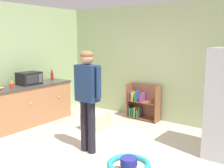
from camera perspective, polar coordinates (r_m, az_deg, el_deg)
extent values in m
plane|color=beige|center=(4.63, -3.83, -14.65)|extent=(12.00, 12.00, 0.00)
cube|color=#A1B481|center=(6.19, 10.25, 4.44)|extent=(5.20, 0.06, 2.70)
cube|color=#9EB981|center=(6.73, -16.65, 4.61)|extent=(0.06, 2.99, 2.70)
cube|color=#B4764C|center=(6.14, -18.93, -4.70)|extent=(0.60, 2.37, 0.86)
cube|color=#423E3B|center=(6.05, -19.16, -0.57)|extent=(0.64, 2.41, 0.04)
sphere|color=silver|center=(5.86, -17.25, -4.00)|extent=(0.04, 0.04, 0.04)
sphere|color=silver|center=(6.34, -11.49, -2.72)|extent=(0.04, 0.04, 0.04)
cylinder|color=silver|center=(4.50, 19.76, -2.78)|extent=(0.02, 0.02, 0.50)
cube|color=#333333|center=(4.61, 20.75, 1.27)|extent=(0.01, 0.67, 0.01)
cube|color=brown|center=(6.48, 3.77, -3.47)|extent=(0.02, 0.28, 0.85)
cube|color=brown|center=(6.11, 9.93, -4.44)|extent=(0.02, 0.28, 0.85)
cube|color=brown|center=(6.40, 7.34, -3.72)|extent=(0.80, 0.02, 0.85)
cube|color=brown|center=(6.39, 6.68, -7.39)|extent=(0.76, 0.24, 0.02)
cube|color=brown|center=(6.28, 6.76, -3.86)|extent=(0.76, 0.24, 0.02)
cube|color=#443B3D|center=(6.50, 3.90, -5.77)|extent=(0.02, 0.17, 0.26)
cube|color=brown|center=(6.41, 3.94, -2.51)|extent=(0.02, 0.17, 0.20)
cube|color=#2B8741|center=(6.49, 4.24, -6.09)|extent=(0.03, 0.17, 0.20)
cube|color=#8F3F8D|center=(6.38, 4.41, -2.46)|extent=(0.02, 0.17, 0.23)
cube|color=#24804D|center=(6.45, 4.70, -6.06)|extent=(0.02, 0.17, 0.22)
cube|color=gold|center=(6.36, 4.71, -2.65)|extent=(0.03, 0.17, 0.20)
cube|color=gold|center=(6.42, 5.17, -6.07)|extent=(0.02, 0.17, 0.24)
cube|color=#248D46|center=(6.32, 5.31, -2.77)|extent=(0.02, 0.17, 0.19)
cube|color=#26804F|center=(6.39, 5.73, -6.36)|extent=(0.02, 0.17, 0.20)
cube|color=#2D559C|center=(6.30, 5.56, -2.53)|extent=(0.02, 0.17, 0.25)
cube|color=#294DA1|center=(6.38, 5.92, -6.44)|extent=(0.02, 0.17, 0.19)
cube|color=#B32C21|center=(6.25, 6.44, -3.05)|extent=(0.03, 0.17, 0.17)
cube|color=#3F4035|center=(6.36, 6.12, -6.16)|extent=(0.02, 0.17, 0.26)
cube|color=#85408F|center=(6.23, 6.70, -2.82)|extent=(0.03, 0.17, 0.23)
cylinder|color=#222029|center=(4.57, -5.99, -8.99)|extent=(0.13, 0.13, 0.89)
cylinder|color=#222029|center=(4.47, -4.47, -9.41)|extent=(0.13, 0.13, 0.89)
cube|color=navy|center=(4.33, -5.39, 0.19)|extent=(0.38, 0.22, 0.61)
cylinder|color=navy|center=(4.49, -7.67, 0.88)|extent=(0.09, 0.09, 0.51)
cylinder|color=navy|center=(4.17, -2.96, 0.27)|extent=(0.09, 0.09, 0.51)
sphere|color=tan|center=(4.29, -5.48, 5.57)|extent=(0.21, 0.21, 0.21)
ellipsoid|color=brown|center=(4.28, -5.49, 6.34)|extent=(0.22, 0.22, 0.14)
torus|color=#2CACB0|center=(3.75, 3.66, -17.09)|extent=(0.60, 0.60, 0.08)
cylinder|color=navy|center=(3.73, 3.67, -16.41)|extent=(0.23, 0.23, 0.10)
cylinder|color=silver|center=(3.99, 3.83, -16.84)|extent=(0.02, 0.02, 0.18)
cube|color=beige|center=(5.70, -3.54, -7.90)|extent=(0.42, 0.54, 0.36)
cube|color=#424247|center=(5.51, -5.42, -8.59)|extent=(0.32, 0.01, 0.27)
cube|color=black|center=(6.15, -17.56, 1.20)|extent=(0.36, 0.48, 0.28)
cube|color=#2D2D33|center=(5.98, -16.90, 0.99)|extent=(0.01, 0.31, 0.20)
cube|color=#515156|center=(6.11, -15.27, 1.25)|extent=(0.01, 0.10, 0.20)
ellipsoid|color=gold|center=(5.81, -23.13, -0.76)|extent=(0.11, 0.15, 0.04)
ellipsoid|color=gold|center=(5.80, -23.02, -0.77)|extent=(0.07, 0.16, 0.04)
ellipsoid|color=yellow|center=(5.79, -22.95, -0.78)|extent=(0.07, 0.16, 0.04)
ellipsoid|color=yellow|center=(5.77, -22.93, -0.80)|extent=(0.11, 0.15, 0.04)
cylinder|color=red|center=(6.73, -12.89, 1.69)|extent=(0.07, 0.07, 0.18)
cylinder|color=red|center=(6.72, -12.93, 2.66)|extent=(0.03, 0.03, 0.05)
cylinder|color=black|center=(6.71, -12.94, 2.94)|extent=(0.04, 0.04, 0.02)
cylinder|color=yellow|center=(6.17, -20.97, 0.15)|extent=(0.08, 0.08, 0.09)
cylinder|color=red|center=(5.82, -20.96, -0.40)|extent=(0.08, 0.08, 0.09)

